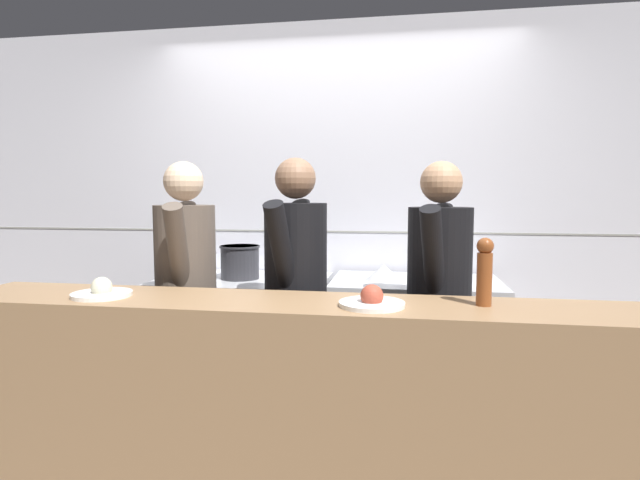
{
  "coord_description": "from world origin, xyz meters",
  "views": [
    {
      "loc": [
        0.46,
        -2.18,
        1.41
      ],
      "look_at": [
        -0.01,
        0.62,
        1.15
      ],
      "focal_mm": 28.0,
      "sensor_mm": 36.0,
      "label": 1
    }
  ],
  "objects": [
    {
      "name": "mixing_bowl_steel",
      "position": [
        0.35,
        0.9,
        0.93
      ],
      "size": [
        0.22,
        0.22,
        0.1
      ],
      "color": "#B7BABF",
      "rests_on": "prep_counter"
    },
    {
      "name": "chefs_knife",
      "position": [
        0.64,
        0.76,
        0.89
      ],
      "size": [
        0.34,
        0.18,
        0.02
      ],
      "color": "#B7BABF",
      "rests_on": "prep_counter"
    },
    {
      "name": "chef_sous",
      "position": [
        -0.09,
        0.33,
        0.89
      ],
      "size": [
        0.37,
        0.7,
        1.6
      ],
      "rotation": [
        0.0,
        0.0,
        -0.14
      ],
      "color": "black",
      "rests_on": "ground_plane"
    },
    {
      "name": "stock_pot",
      "position": [
        -0.92,
        0.96,
        0.95
      ],
      "size": [
        0.3,
        0.3,
        0.16
      ],
      "color": "#B7BABF",
      "rests_on": "oven_range"
    },
    {
      "name": "plated_dish_appetiser",
      "position": [
        0.34,
        -0.21,
        0.99
      ],
      "size": [
        0.26,
        0.26,
        0.09
      ],
      "color": "white",
      "rests_on": "pass_counter"
    },
    {
      "name": "plated_dish_main",
      "position": [
        -0.84,
        -0.21,
        0.98
      ],
      "size": [
        0.26,
        0.26,
        0.09
      ],
      "color": "white",
      "rests_on": "pass_counter"
    },
    {
      "name": "braising_pot",
      "position": [
        -0.19,
        0.93,
        0.98
      ],
      "size": [
        0.25,
        0.25,
        0.22
      ],
      "color": "#B7BABF",
      "rests_on": "oven_range"
    },
    {
      "name": "pass_counter",
      "position": [
        -0.02,
        -0.17,
        0.48
      ],
      "size": [
        2.98,
        0.45,
        0.96
      ],
      "color": "#93704C",
      "rests_on": "ground_plane"
    },
    {
      "name": "pepper_mill",
      "position": [
        0.79,
        -0.13,
        1.11
      ],
      "size": [
        0.07,
        0.07,
        0.28
      ],
      "color": "brown",
      "rests_on": "pass_counter"
    },
    {
      "name": "chef_line",
      "position": [
        0.65,
        0.37,
        0.88
      ],
      "size": [
        0.38,
        0.69,
        1.58
      ],
      "rotation": [
        0.0,
        0.0,
        -0.23
      ],
      "color": "black",
      "rests_on": "ground_plane"
    },
    {
      "name": "oven_range",
      "position": [
        -0.57,
        0.93,
        0.43
      ],
      "size": [
        1.09,
        0.71,
        0.86
      ],
      "color": "#38383D",
      "rests_on": "ground_plane"
    },
    {
      "name": "wall_back_tiled",
      "position": [
        0.0,
        1.33,
        1.3
      ],
      "size": [
        8.0,
        0.06,
        2.6
      ],
      "color": "silver",
      "rests_on": "ground_plane"
    },
    {
      "name": "sauce_pot",
      "position": [
        -0.58,
        0.9,
        0.98
      ],
      "size": [
        0.26,
        0.26,
        0.22
      ],
      "color": "#2D2D33",
      "rests_on": "oven_range"
    },
    {
      "name": "prep_counter",
      "position": [
        0.55,
        0.93,
        0.44
      ],
      "size": [
        1.03,
        0.65,
        0.88
      ],
      "color": "#B7BABF",
      "rests_on": "ground_plane"
    },
    {
      "name": "chef_head_cook",
      "position": [
        -0.69,
        0.32,
        0.88
      ],
      "size": [
        0.39,
        0.69,
        1.58
      ],
      "rotation": [
        0.0,
        0.0,
        0.25
      ],
      "color": "black",
      "rests_on": "ground_plane"
    }
  ]
}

